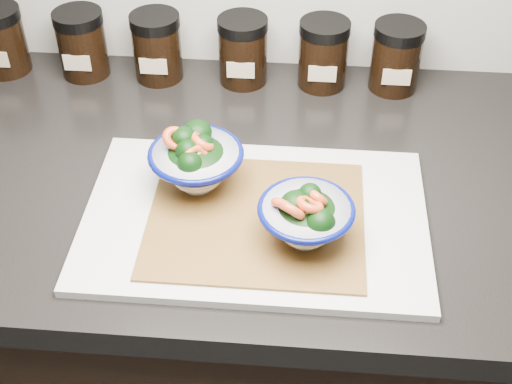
# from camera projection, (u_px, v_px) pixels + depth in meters

# --- Properties ---
(cabinet) EXTENTS (3.43, 0.58, 0.86)m
(cabinet) POSITION_uv_depth(u_px,v_px,m) (165.00, 358.00, 1.34)
(cabinet) COLOR black
(cabinet) RESTS_ON ground
(countertop) EXTENTS (3.50, 0.60, 0.04)m
(countertop) POSITION_uv_depth(u_px,v_px,m) (140.00, 176.00, 1.04)
(countertop) COLOR black
(countertop) RESTS_ON cabinet
(cutting_board) EXTENTS (0.45, 0.30, 0.01)m
(cutting_board) POSITION_uv_depth(u_px,v_px,m) (255.00, 218.00, 0.94)
(cutting_board) COLOR beige
(cutting_board) RESTS_ON countertop
(bamboo_mat) EXTENTS (0.28, 0.24, 0.00)m
(bamboo_mat) POSITION_uv_depth(u_px,v_px,m) (256.00, 218.00, 0.93)
(bamboo_mat) COLOR olive
(bamboo_mat) RESTS_ON cutting_board
(bowl_left) EXTENTS (0.13, 0.13, 0.10)m
(bowl_left) POSITION_uv_depth(u_px,v_px,m) (196.00, 161.00, 0.95)
(bowl_left) COLOR white
(bowl_left) RESTS_ON bamboo_mat
(bowl_right) EXTENTS (0.12, 0.12, 0.09)m
(bowl_right) POSITION_uv_depth(u_px,v_px,m) (306.00, 218.00, 0.87)
(bowl_right) COLOR white
(bowl_right) RESTS_ON bamboo_mat
(spice_jar_a) EXTENTS (0.08, 0.08, 0.11)m
(spice_jar_a) POSITION_uv_depth(u_px,v_px,m) (1.00, 40.00, 1.19)
(spice_jar_a) COLOR black
(spice_jar_a) RESTS_ON countertop
(spice_jar_b) EXTENTS (0.08, 0.08, 0.11)m
(spice_jar_b) POSITION_uv_depth(u_px,v_px,m) (82.00, 43.00, 1.18)
(spice_jar_b) COLOR black
(spice_jar_b) RESTS_ON countertop
(spice_jar_c) EXTENTS (0.08, 0.08, 0.11)m
(spice_jar_c) POSITION_uv_depth(u_px,v_px,m) (157.00, 47.00, 1.17)
(spice_jar_c) COLOR black
(spice_jar_c) RESTS_ON countertop
(spice_jar_d) EXTENTS (0.08, 0.08, 0.11)m
(spice_jar_d) POSITION_uv_depth(u_px,v_px,m) (243.00, 50.00, 1.16)
(spice_jar_d) COLOR black
(spice_jar_d) RESTS_ON countertop
(spice_jar_e) EXTENTS (0.08, 0.08, 0.11)m
(spice_jar_e) POSITION_uv_depth(u_px,v_px,m) (323.00, 54.00, 1.16)
(spice_jar_e) COLOR black
(spice_jar_e) RESTS_ON countertop
(spice_jar_f) EXTENTS (0.08, 0.08, 0.11)m
(spice_jar_f) POSITION_uv_depth(u_px,v_px,m) (396.00, 57.00, 1.15)
(spice_jar_f) COLOR black
(spice_jar_f) RESTS_ON countertop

